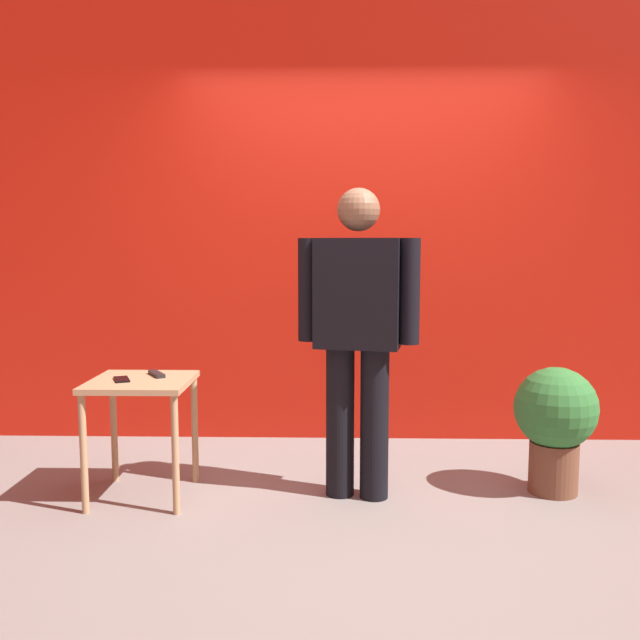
{
  "coord_description": "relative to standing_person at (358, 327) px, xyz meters",
  "views": [
    {
      "loc": [
        -0.19,
        -3.16,
        1.35
      ],
      "look_at": [
        -0.28,
        0.55,
        0.92
      ],
      "focal_mm": 37.77,
      "sensor_mm": 36.0,
      "label": 1
    }
  ],
  "objects": [
    {
      "name": "tv_remote",
      "position": [
        -1.08,
        0.06,
        -0.26
      ],
      "size": [
        0.13,
        0.17,
        0.02
      ],
      "primitive_type": "cube",
      "rotation": [
        0.0,
        0.0,
        0.56
      ],
      "color": "black",
      "rests_on": "side_table"
    },
    {
      "name": "standing_person",
      "position": [
        0.0,
        0.0,
        0.0
      ],
      "size": [
        0.65,
        0.3,
        1.63
      ],
      "color": "black",
      "rests_on": "ground_plane"
    },
    {
      "name": "back_wall_red",
      "position": [
        0.08,
        1.13,
        0.7
      ],
      "size": [
        5.53,
        0.12,
        3.22
      ],
      "primitive_type": "cube",
      "color": "red",
      "rests_on": "ground_plane"
    },
    {
      "name": "potted_plant",
      "position": [
        1.07,
        0.08,
        -0.5
      ],
      "size": [
        0.44,
        0.44,
        0.69
      ],
      "color": "brown",
      "rests_on": "ground_plane"
    },
    {
      "name": "ground_plane",
      "position": [
        0.08,
        -0.31,
        -0.91
      ],
      "size": [
        12.0,
        12.0,
        0.0
      ],
      "primitive_type": "plane",
      "color": "gray"
    },
    {
      "name": "side_table",
      "position": [
        -1.14,
        -0.04,
        -0.38
      ],
      "size": [
        0.52,
        0.52,
        0.64
      ],
      "color": "tan",
      "rests_on": "ground_plane"
    },
    {
      "name": "cell_phone",
      "position": [
        -1.23,
        -0.07,
        -0.27
      ],
      "size": [
        0.12,
        0.16,
        0.01
      ],
      "primitive_type": "cube",
      "rotation": [
        0.0,
        0.0,
        0.42
      ],
      "color": "black",
      "rests_on": "side_table"
    }
  ]
}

